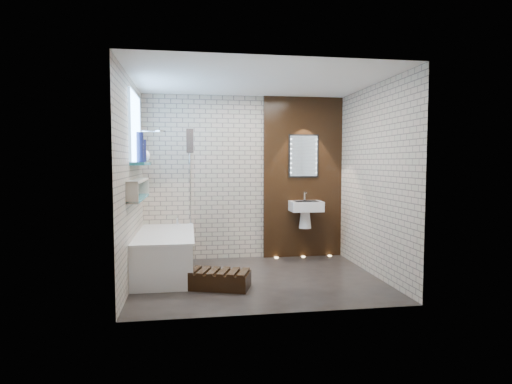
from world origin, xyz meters
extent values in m
plane|color=black|center=(0.00, 0.00, 0.00)|extent=(3.20, 3.20, 0.00)
cube|color=#B39E8E|center=(0.00, 1.30, 1.30)|extent=(3.20, 0.04, 2.60)
cube|color=#B39E8E|center=(0.00, -1.30, 1.30)|extent=(3.20, 0.04, 2.60)
cube|color=#B39E8E|center=(-1.60, 0.00, 1.30)|extent=(0.04, 2.60, 2.60)
cube|color=#B39E8E|center=(1.60, 0.00, 1.30)|extent=(0.04, 2.60, 2.60)
plane|color=white|center=(0.00, 0.00, 2.60)|extent=(3.20, 3.20, 0.00)
cube|color=black|center=(0.95, 1.27, 1.30)|extent=(1.30, 0.06, 2.60)
cube|color=#7FADE0|center=(-1.59, 0.35, 2.00)|extent=(0.03, 1.00, 0.90)
cube|color=teal|center=(-1.51, 0.35, 1.53)|extent=(0.18, 1.00, 0.04)
cube|color=teal|center=(-1.53, 0.15, 1.08)|extent=(0.14, 1.30, 0.03)
cube|color=#B2A899|center=(-1.53, 0.15, 1.32)|extent=(0.14, 1.30, 0.03)
cube|color=#B2A899|center=(-1.53, -0.48, 1.20)|extent=(0.14, 0.03, 0.26)
cube|color=#B2A899|center=(-1.53, 0.79, 1.20)|extent=(0.14, 0.03, 0.26)
cube|color=white|center=(-1.23, 0.45, 0.28)|extent=(0.75, 1.70, 0.55)
cube|color=white|center=(-1.23, 0.45, 0.57)|extent=(0.79, 1.74, 0.03)
cylinder|color=silver|center=(-1.08, 1.18, 0.64)|extent=(0.04, 0.04, 0.12)
cube|color=white|center=(-0.87, 0.89, 1.28)|extent=(0.01, 0.78, 1.40)
cube|color=black|center=(-0.87, 0.71, 1.85)|extent=(0.10, 0.26, 0.33)
cylinder|color=silver|center=(-1.30, 0.95, 2.00)|extent=(0.18, 0.18, 0.02)
cube|color=white|center=(0.95, 1.06, 0.85)|extent=(0.50, 0.36, 0.16)
cone|color=white|center=(0.95, 1.11, 0.63)|extent=(0.20, 0.20, 0.28)
cylinder|color=silver|center=(0.95, 1.16, 1.00)|extent=(0.03, 0.03, 0.14)
cube|color=black|center=(0.95, 1.24, 1.65)|extent=(0.50, 0.02, 0.70)
cube|color=silver|center=(0.95, 1.23, 1.65)|extent=(0.45, 0.01, 0.65)
cube|color=black|center=(-0.60, -0.30, 0.10)|extent=(0.96, 0.65, 0.19)
cylinder|color=maroon|center=(-1.53, -0.26, 1.17)|extent=(0.06, 0.06, 0.14)
cylinder|color=#9D4518|center=(-1.53, -0.19, 1.15)|extent=(0.05, 0.05, 0.11)
cylinder|color=#131534|center=(-1.50, 0.35, 1.70)|extent=(0.12, 0.12, 0.30)
cylinder|color=#131534|center=(-1.50, 0.13, 1.74)|extent=(0.09, 0.09, 0.38)
sphere|color=white|center=(-1.50, 0.52, 1.64)|extent=(0.18, 0.18, 0.18)
cylinder|color=#FFD899|center=(0.50, 1.20, 0.01)|extent=(0.06, 0.06, 0.01)
cylinder|color=#FFD899|center=(0.95, 1.20, 0.01)|extent=(0.06, 0.06, 0.01)
cylinder|color=#FFD899|center=(1.40, 1.20, 0.01)|extent=(0.06, 0.06, 0.01)
camera|label=1|loc=(-0.88, -5.49, 1.55)|focal=29.93mm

